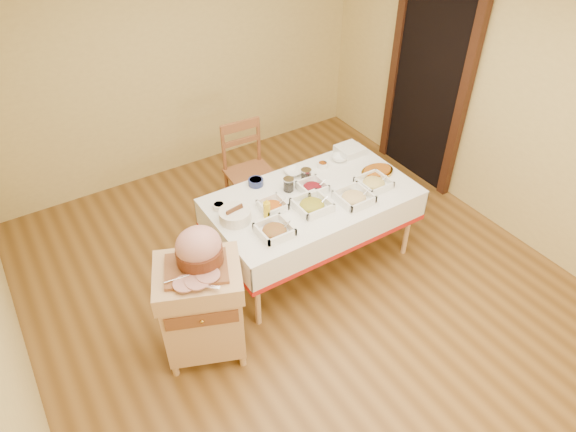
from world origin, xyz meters
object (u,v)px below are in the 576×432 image
object	(u,v)px
preserve_jar_left	(289,185)
ham_on_board	(198,251)
plate_stack	(350,150)
bread_basket	(235,215)
butcher_cart	(202,306)
mustard_bottle	(267,209)
dining_table	(312,210)
dining_chair	(249,171)
brass_platter	(377,171)
preserve_jar_right	(306,176)

from	to	relation	value
preserve_jar_left	ham_on_board	bearing A→B (deg)	-153.04
plate_stack	ham_on_board	bearing A→B (deg)	-158.52
bread_basket	plate_stack	bearing A→B (deg)	12.54
butcher_cart	bread_basket	world-z (taller)	butcher_cart
preserve_jar_left	mustard_bottle	size ratio (longest dim) A/B	0.67
dining_table	mustard_bottle	world-z (taller)	mustard_bottle
butcher_cart	dining_chair	xyz separation A→B (m)	(1.17, 1.38, 0.02)
butcher_cart	dining_chair	world-z (taller)	dining_chair
mustard_bottle	plate_stack	size ratio (longest dim) A/B	0.80
butcher_cart	dining_table	bearing A→B (deg)	18.10
mustard_bottle	brass_platter	xyz separation A→B (m)	(1.20, 0.01, -0.06)
brass_platter	plate_stack	bearing A→B (deg)	89.93
bread_basket	plate_stack	xyz separation A→B (m)	(1.44, 0.32, -0.01)
mustard_bottle	plate_stack	xyz separation A→B (m)	(1.20, 0.43, -0.05)
dining_table	bread_basket	distance (m)	0.77
dining_chair	plate_stack	size ratio (longest dim) A/B	4.34
preserve_jar_right	plate_stack	world-z (taller)	preserve_jar_right
dining_chair	preserve_jar_left	xyz separation A→B (m)	(-0.01, -0.78, 0.29)
bread_basket	mustard_bottle	bearing A→B (deg)	-24.34
bread_basket	dining_chair	bearing A→B (deg)	55.66
preserve_jar_right	butcher_cart	bearing A→B (deg)	-155.01
plate_stack	bread_basket	bearing A→B (deg)	-167.46
dining_table	preserve_jar_left	distance (m)	0.31
dining_chair	bread_basket	size ratio (longest dim) A/B	3.83
butcher_cart	preserve_jar_right	xyz separation A→B (m)	(1.37, 0.64, 0.32)
ham_on_board	brass_platter	size ratio (longest dim) A/B	1.43
preserve_jar_left	mustard_bottle	world-z (taller)	mustard_bottle
bread_basket	brass_platter	xyz separation A→B (m)	(1.44, -0.10, -0.03)
plate_stack	dining_table	bearing A→B (deg)	-151.53
preserve_jar_right	bread_basket	xyz separation A→B (m)	(-0.81, -0.15, -0.01)
ham_on_board	bread_basket	distance (m)	0.71
ham_on_board	preserve_jar_left	world-z (taller)	ham_on_board
preserve_jar_left	bread_basket	world-z (taller)	preserve_jar_left
mustard_bottle	ham_on_board	bearing A→B (deg)	-155.76
ham_on_board	plate_stack	size ratio (longest dim) A/B	2.01
preserve_jar_right	plate_stack	size ratio (longest dim) A/B	0.53
dining_table	butcher_cart	bearing A→B (deg)	-161.90
dining_chair	bread_basket	distance (m)	1.12
dining_chair	brass_platter	distance (m)	1.32
bread_basket	plate_stack	size ratio (longest dim) A/B	1.13
mustard_bottle	bread_basket	size ratio (longest dim) A/B	0.70
dining_chair	butcher_cart	bearing A→B (deg)	-130.28
ham_on_board	preserve_jar_right	distance (m)	1.46
butcher_cart	preserve_jar_right	bearing A→B (deg)	24.99
ham_on_board	plate_stack	bearing A→B (deg)	21.48
brass_platter	bread_basket	bearing A→B (deg)	176.04
preserve_jar_left	mustard_bottle	xyz separation A→B (m)	(-0.36, -0.23, 0.03)
mustard_bottle	preserve_jar_left	bearing A→B (deg)	32.27
ham_on_board	preserve_jar_right	xyz separation A→B (m)	(1.32, 0.60, -0.20)
dining_chair	preserve_jar_left	bearing A→B (deg)	-91.09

